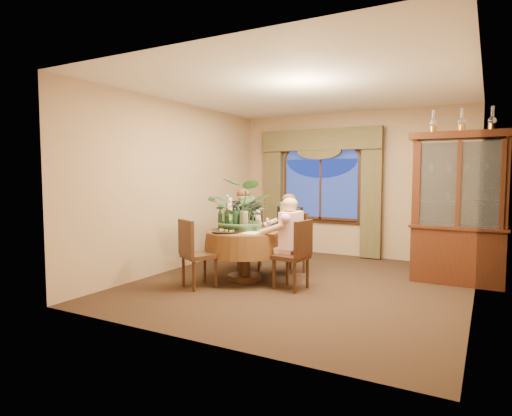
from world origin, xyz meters
The scene contains 36 objects.
floor centered at (0.00, 0.00, 0.00)m, with size 5.00×5.00×0.00m, color black.
wall_back centered at (0.00, 2.50, 1.40)m, with size 4.50×4.50×0.00m, color #9C7B59.
wall_right centered at (2.25, 0.00, 1.40)m, with size 5.00×5.00×0.00m, color #9C7B59.
ceiling centered at (0.00, 0.00, 2.80)m, with size 5.00×5.00×0.00m, color white.
window centered at (-0.60, 2.43, 1.30)m, with size 1.62×0.10×1.32m, color navy, non-canonical shape.
arched_transom centered at (-0.60, 2.43, 2.08)m, with size 1.60×0.06×0.44m, color navy, non-canonical shape.
drapery_left centered at (-1.63, 2.38, 1.18)m, with size 0.38×0.14×2.32m, color #443C1F.
drapery_right centered at (0.43, 2.38, 1.18)m, with size 0.38×0.14×2.32m, color #443C1F.
swag_valance centered at (-0.60, 2.35, 2.28)m, with size 2.45×0.16×0.42m, color #443C1F, non-canonical shape.
dining_table centered at (-0.84, -0.20, 0.38)m, with size 1.22×1.22×0.75m, color maroon.
china_cabinet centered at (1.99, 1.13, 1.10)m, with size 1.36×0.54×2.20m, color #34170D.
oil_lamp_left centered at (1.61, 1.13, 2.37)m, with size 0.11×0.11×0.34m, color #A5722D, non-canonical shape.
oil_lamp_center centered at (1.99, 1.13, 2.37)m, with size 0.11×0.11×0.34m, color #A5722D, non-canonical shape.
oil_lamp_right centered at (2.37, 1.13, 2.37)m, with size 0.11×0.11×0.34m, color #A5722D, non-canonical shape.
chair_right centered at (-0.02, -0.32, 0.48)m, with size 0.42×0.42×0.96m, color black.
chair_back_right centered at (-0.45, 0.59, 0.48)m, with size 0.42×0.42×0.96m, color black.
chair_back centered at (-1.16, 0.53, 0.48)m, with size 0.42×0.42×0.96m, color black.
chair_front_left centered at (-1.18, -0.87, 0.48)m, with size 0.42×0.42×0.96m, color black.
person_pink centered at (-0.08, -0.17, 0.63)m, with size 0.45×0.42×1.27m, color #F5C3CA, non-canonical shape.
person_back centered at (-1.27, 0.51, 0.68)m, with size 0.49×0.45×1.36m, color black, non-canonical shape.
person_scarf centered at (-0.39, 0.47, 0.65)m, with size 0.46×0.42×1.29m, color black, non-canonical shape.
stoneware_vase centered at (-0.91, -0.08, 0.89)m, with size 0.15×0.15×0.28m, color tan, non-canonical shape.
centerpiece_plant centered at (-0.93, -0.06, 1.40)m, with size 1.04×1.16×0.90m, color #3A5F36.
olive_bowl centered at (-0.82, -0.23, 0.77)m, with size 0.15×0.15×0.05m, color #485D2B.
cheese_platter centered at (-0.96, -0.52, 0.76)m, with size 0.40×0.40×0.02m, color black.
wine_bottle_0 centered at (-1.23, -0.12, 0.92)m, with size 0.07×0.07×0.33m, color tan.
wine_bottle_1 centered at (-0.97, -0.25, 0.92)m, with size 0.07×0.07×0.33m, color black.
wine_bottle_2 centered at (-1.15, -0.19, 0.92)m, with size 0.07×0.07×0.33m, color black.
wine_bottle_3 centered at (-1.03, -0.15, 0.92)m, with size 0.07×0.07×0.33m, color tan.
wine_bottle_4 centered at (-1.06, -0.03, 0.92)m, with size 0.07×0.07×0.33m, color black.
wine_bottle_5 centered at (-1.23, -0.25, 0.92)m, with size 0.07×0.07×0.33m, color black.
tasting_paper_0 centered at (-0.62, -0.37, 0.75)m, with size 0.21×0.30×0.00m, color white.
tasting_paper_1 centered at (-0.56, 0.00, 0.75)m, with size 0.21×0.30×0.00m, color white.
wine_glass_person_pink centered at (-0.44, -0.19, 0.84)m, with size 0.07×0.07×0.18m, color silver, non-canonical shape.
wine_glass_person_back centered at (-1.04, 0.14, 0.84)m, with size 0.07×0.07×0.18m, color silver, non-canonical shape.
wine_glass_person_scarf centered at (-0.62, 0.13, 0.84)m, with size 0.07×0.07×0.18m, color silver, non-canonical shape.
Camera 1 is at (2.38, -5.71, 1.59)m, focal length 30.00 mm.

